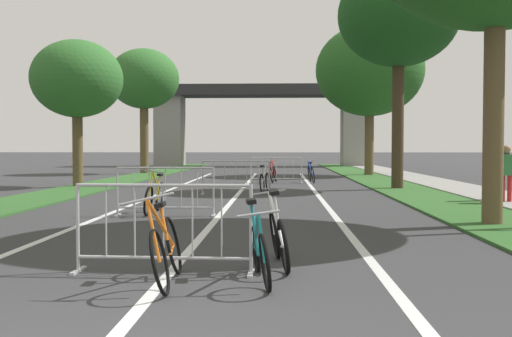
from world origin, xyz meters
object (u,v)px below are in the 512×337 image
at_px(crowd_barrier_nearest, 163,229).
at_px(crowd_barrier_second, 165,192).
at_px(crowd_barrier_third, 236,178).
at_px(bicycle_orange_0, 166,249).
at_px(bicycle_teal_2, 259,250).
at_px(bicycle_white_4, 279,237).
at_px(tree_left_pine_far, 144,80).
at_px(bicycle_yellow_5, 155,197).
at_px(pedestrian_waiting, 506,169).
at_px(crowd_barrier_fourth, 276,171).
at_px(bicycle_red_3, 273,174).
at_px(bicycle_silver_6, 265,182).
at_px(bicycle_blue_1, 311,173).
at_px(tree_right_cypress_far, 399,16).
at_px(tree_right_oak_near, 370,71).
at_px(pedestrian_in_red_jacket, 499,163).
at_px(tree_left_maple_mid, 77,80).

height_order(crowd_barrier_nearest, crowd_barrier_second, same).
relative_size(crowd_barrier_third, bicycle_orange_0, 1.26).
bearing_deg(crowd_barrier_nearest, bicycle_orange_0, -76.40).
bearing_deg(bicycle_teal_2, bicycle_white_4, -112.39).
bearing_deg(tree_left_pine_far, crowd_barrier_nearest, -76.79).
relative_size(bicycle_yellow_5, pedestrian_waiting, 1.16).
distance_m(tree_left_pine_far, crowd_barrier_fourth, 11.93).
height_order(crowd_barrier_second, pedestrian_waiting, pedestrian_waiting).
height_order(crowd_barrier_nearest, bicycle_red_3, crowd_barrier_nearest).
bearing_deg(bicycle_red_3, bicycle_silver_6, -84.59).
bearing_deg(crowd_barrier_third, tree_left_pine_far, 113.17).
distance_m(crowd_barrier_fourth, bicycle_silver_6, 5.22).
bearing_deg(tree_left_pine_far, bicycle_blue_1, -41.94).
distance_m(crowd_barrier_fourth, pedestrian_waiting, 10.50).
distance_m(tree_left_pine_far, pedestrian_waiting, 21.87).
distance_m(tree_right_cypress_far, tree_right_oak_near, 9.89).
distance_m(bicycle_white_4, bicycle_silver_6, 11.61).
relative_size(tree_right_oak_near, pedestrian_waiting, 5.07).
bearing_deg(bicycle_teal_2, bicycle_blue_1, -102.92).
height_order(bicycle_blue_1, bicycle_yellow_5, bicycle_yellow_5).
distance_m(tree_right_cypress_far, bicycle_teal_2, 16.03).
bearing_deg(bicycle_orange_0, pedestrian_in_red_jacket, -128.14).
xyz_separation_m(tree_left_pine_far, bicycle_teal_2, (7.13, -25.95, -4.76)).
height_order(crowd_barrier_second, bicycle_white_4, crowd_barrier_second).
xyz_separation_m(bicycle_white_4, pedestrian_waiting, (5.80, 8.13, 0.56)).
bearing_deg(crowd_barrier_fourth, tree_right_cypress_far, -37.75).
bearing_deg(tree_left_pine_far, bicycle_silver_6, -62.95).
height_order(bicycle_blue_1, bicycle_white_4, bicycle_white_4).
distance_m(bicycle_yellow_5, pedestrian_waiting, 8.88).
bearing_deg(bicycle_red_3, crowd_barrier_nearest, -86.17).
distance_m(tree_left_pine_far, crowd_barrier_second, 20.92).
height_order(bicycle_orange_0, bicycle_red_3, bicycle_orange_0).
relative_size(tree_right_cypress_far, crowd_barrier_nearest, 3.66).
distance_m(crowd_barrier_second, pedestrian_waiting, 8.70).
height_order(crowd_barrier_third, pedestrian_in_red_jacket, pedestrian_in_red_jacket).
bearing_deg(bicycle_teal_2, pedestrian_in_red_jacket, -130.20).
xyz_separation_m(tree_left_pine_far, crowd_barrier_nearest, (6.00, -25.56, -4.60)).
height_order(tree_left_pine_far, crowd_barrier_fourth, tree_left_pine_far).
bearing_deg(tree_left_maple_mid, bicycle_yellow_5, -61.52).
bearing_deg(crowd_barrier_fourth, crowd_barrier_third, -101.95).
bearing_deg(tree_right_oak_near, bicycle_red_3, -128.75).
xyz_separation_m(crowd_barrier_third, bicycle_blue_1, (2.65, 6.27, -0.14)).
bearing_deg(bicycle_blue_1, bicycle_silver_6, -111.96).
height_order(bicycle_teal_2, pedestrian_waiting, pedestrian_waiting).
bearing_deg(bicycle_white_4, bicycle_silver_6, 85.75).
height_order(crowd_barrier_fourth, bicycle_red_3, crowd_barrier_fourth).
bearing_deg(bicycle_yellow_5, crowd_barrier_second, 125.90).
relative_size(bicycle_white_4, pedestrian_waiting, 1.07).
xyz_separation_m(bicycle_yellow_5, pedestrian_in_red_jacket, (8.60, 3.02, 0.67)).
relative_size(bicycle_blue_1, bicycle_red_3, 1.00).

